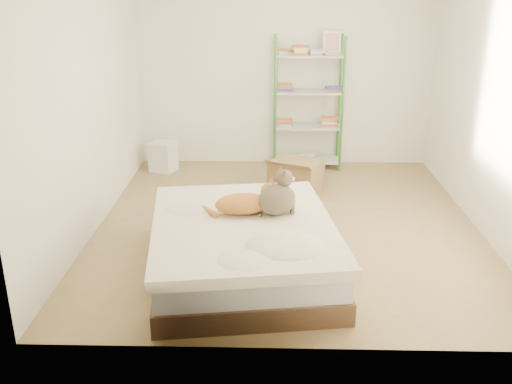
{
  "coord_description": "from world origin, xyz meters",
  "views": [
    {
      "loc": [
        -0.18,
        -5.34,
        2.34
      ],
      "look_at": [
        -0.3,
        -0.75,
        0.62
      ],
      "focal_mm": 40.0,
      "sensor_mm": 36.0,
      "label": 1
    }
  ],
  "objects_px": {
    "shelf_unit": "(309,98)",
    "cardboard_box": "(296,176)",
    "orange_cat": "(243,201)",
    "white_bin": "(163,156)",
    "bed": "(243,248)",
    "grey_cat": "(277,193)"
  },
  "relations": [
    {
      "from": "grey_cat",
      "to": "shelf_unit",
      "type": "distance_m",
      "value": 2.81
    },
    {
      "from": "bed",
      "to": "cardboard_box",
      "type": "xyz_separation_m",
      "value": [
        0.52,
        1.97,
        -0.04
      ]
    },
    {
      "from": "orange_cat",
      "to": "white_bin",
      "type": "relative_size",
      "value": 1.34
    },
    {
      "from": "cardboard_box",
      "to": "bed",
      "type": "bearing_deg",
      "value": -79.3
    },
    {
      "from": "orange_cat",
      "to": "grey_cat",
      "type": "height_order",
      "value": "grey_cat"
    },
    {
      "from": "grey_cat",
      "to": "cardboard_box",
      "type": "xyz_separation_m",
      "value": [
        0.24,
        1.8,
        -0.47
      ]
    },
    {
      "from": "shelf_unit",
      "to": "cardboard_box",
      "type": "bearing_deg",
      "value": -100.63
    },
    {
      "from": "bed",
      "to": "cardboard_box",
      "type": "relative_size",
      "value": 2.9
    },
    {
      "from": "orange_cat",
      "to": "cardboard_box",
      "type": "relative_size",
      "value": 0.79
    },
    {
      "from": "grey_cat",
      "to": "white_bin",
      "type": "distance_m",
      "value": 2.97
    },
    {
      "from": "grey_cat",
      "to": "cardboard_box",
      "type": "relative_size",
      "value": 0.56
    },
    {
      "from": "cardboard_box",
      "to": "white_bin",
      "type": "distance_m",
      "value": 1.85
    },
    {
      "from": "shelf_unit",
      "to": "cardboard_box",
      "type": "distance_m",
      "value": 1.22
    },
    {
      "from": "grey_cat",
      "to": "shelf_unit",
      "type": "xyz_separation_m",
      "value": [
        0.42,
        2.77,
        0.25
      ]
    },
    {
      "from": "bed",
      "to": "orange_cat",
      "type": "xyz_separation_m",
      "value": [
        -0.01,
        0.18,
        0.35
      ]
    },
    {
      "from": "bed",
      "to": "white_bin",
      "type": "bearing_deg",
      "value": 105.18
    },
    {
      "from": "orange_cat",
      "to": "grey_cat",
      "type": "distance_m",
      "value": 0.3
    },
    {
      "from": "shelf_unit",
      "to": "cardboard_box",
      "type": "relative_size",
      "value": 2.49
    },
    {
      "from": "grey_cat",
      "to": "orange_cat",
      "type": "bearing_deg",
      "value": 61.61
    },
    {
      "from": "bed",
      "to": "orange_cat",
      "type": "distance_m",
      "value": 0.39
    },
    {
      "from": "cardboard_box",
      "to": "white_bin",
      "type": "relative_size",
      "value": 1.7
    },
    {
      "from": "orange_cat",
      "to": "shelf_unit",
      "type": "relative_size",
      "value": 0.32
    }
  ]
}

